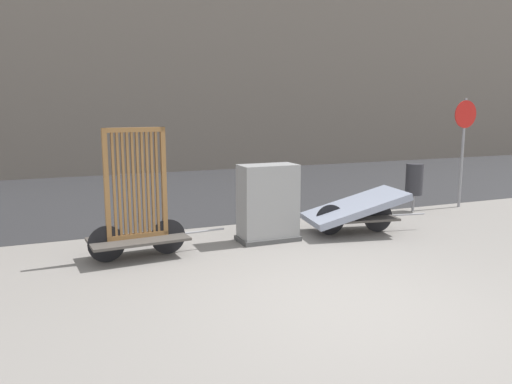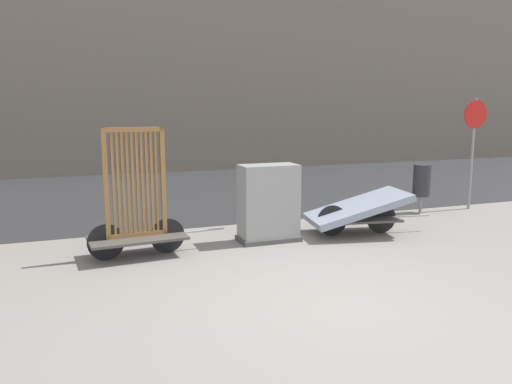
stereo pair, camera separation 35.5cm
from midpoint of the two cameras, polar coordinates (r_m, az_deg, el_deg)
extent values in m
plane|color=gray|center=(6.03, 9.16, -12.69)|extent=(60.00, 60.00, 0.00)
cube|color=#2D2D30|center=(13.85, -10.02, 0.02)|extent=(56.00, 8.51, 0.01)
cube|color=slate|center=(20.05, -14.71, 18.15)|extent=(48.00, 4.00, 10.71)
cube|color=#4C4742|center=(7.90, -14.58, -5.22)|extent=(1.51, 0.89, 0.04)
cylinder|color=black|center=(8.02, -11.27, -5.03)|extent=(0.55, 0.08, 0.55)
cylinder|color=black|center=(7.83, -17.96, -5.68)|extent=(0.55, 0.08, 0.55)
cylinder|color=gray|center=(8.19, -7.20, -4.45)|extent=(0.70, 0.08, 0.03)
cube|color=olive|center=(7.89, -14.59, -4.83)|extent=(0.94, 0.14, 0.07)
cube|color=olive|center=(7.66, -15.10, 6.88)|extent=(0.94, 0.14, 0.07)
cube|color=olive|center=(7.65, -17.99, 0.70)|extent=(0.08, 0.08, 1.67)
cube|color=olive|center=(7.84, -11.77, 1.17)|extent=(0.08, 0.08, 1.67)
cube|color=olive|center=(7.67, -17.21, 0.76)|extent=(0.04, 0.05, 1.60)
cube|color=olive|center=(7.68, -16.68, 0.80)|extent=(0.04, 0.05, 1.60)
cube|color=olive|center=(7.70, -16.15, 0.84)|extent=(0.04, 0.05, 1.60)
cube|color=olive|center=(7.71, -15.63, 0.88)|extent=(0.04, 0.05, 1.60)
cube|color=olive|center=(7.73, -15.10, 0.92)|extent=(0.04, 0.05, 1.60)
cube|color=olive|center=(7.74, -14.58, 0.96)|extent=(0.04, 0.05, 1.60)
cube|color=olive|center=(7.76, -14.07, 0.99)|extent=(0.04, 0.05, 1.60)
cube|color=olive|center=(7.77, -13.55, 1.03)|extent=(0.04, 0.05, 1.60)
cube|color=olive|center=(7.79, -13.03, 1.07)|extent=(0.04, 0.05, 1.60)
cube|color=olive|center=(7.81, -12.52, 1.11)|extent=(0.04, 0.05, 1.60)
cube|color=#4C4742|center=(9.27, 10.11, -2.88)|extent=(1.56, 1.01, 0.04)
cylinder|color=black|center=(9.47, 12.74, -2.83)|extent=(0.55, 0.13, 0.55)
cylinder|color=black|center=(9.10, 7.37, -3.17)|extent=(0.55, 0.13, 0.55)
cylinder|color=gray|center=(9.74, 15.95, -2.49)|extent=(0.70, 0.15, 0.03)
cube|color=#8C93A8|center=(9.23, 10.15, -1.67)|extent=(1.90, 1.32, 0.59)
cube|color=#4C4C4C|center=(8.69, 0.19, -5.30)|extent=(1.04, 0.57, 0.08)
cube|color=gray|center=(8.55, 0.19, -1.27)|extent=(0.98, 0.51, 1.33)
cylinder|color=gray|center=(11.54, 16.67, -1.22)|extent=(0.06, 0.06, 0.38)
cylinder|color=#2D2D33|center=(11.46, 16.80, 1.40)|extent=(0.37, 0.37, 0.69)
cylinder|color=gray|center=(12.30, 21.74, 4.12)|extent=(0.06, 0.06, 2.49)
cylinder|color=red|center=(12.24, 22.07, 8.24)|extent=(0.62, 0.02, 0.62)
camera|label=1|loc=(0.18, -91.23, -0.21)|focal=35.00mm
camera|label=2|loc=(0.18, 88.77, 0.21)|focal=35.00mm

